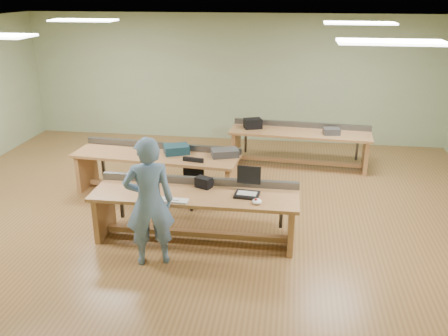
{
  "coord_description": "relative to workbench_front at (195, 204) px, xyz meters",
  "views": [
    {
      "loc": [
        1.43,
        -7.22,
        3.56
      ],
      "look_at": [
        0.45,
        -0.6,
        0.99
      ],
      "focal_mm": 38.0,
      "sensor_mm": 36.0,
      "label": 1
    }
  ],
  "objects": [
    {
      "name": "task_chair",
      "position": [
        -0.32,
        1.13,
        -0.26
      ],
      "size": [
        0.51,
        0.51,
        0.82
      ],
      "rotation": [
        0.0,
        0.0,
        -0.17
      ],
      "color": "black",
      "rests_on": "floor"
    },
    {
      "name": "wall_front",
      "position": [
        -0.09,
        -2.96,
        0.94
      ],
      "size": [
        10.0,
        0.04,
        3.0
      ],
      "primitive_type": "cube",
      "color": "gray",
      "rests_on": "floor"
    },
    {
      "name": "wall_back",
      "position": [
        -0.09,
        5.04,
        0.94
      ],
      "size": [
        10.0,
        0.04,
        3.0
      ],
      "primitive_type": "cube",
      "color": "gray",
      "rests_on": "floor"
    },
    {
      "name": "workbench_front",
      "position": [
        0.0,
        0.0,
        0.0
      ],
      "size": [
        3.02,
        0.83,
        0.86
      ],
      "rotation": [
        0.0,
        0.0,
        0.01
      ],
      "color": "#B3754B",
      "rests_on": "floor"
    },
    {
      "name": "parts_bin_grey",
      "position": [
        0.2,
        1.63,
        0.25
      ],
      "size": [
        0.53,
        0.43,
        0.13
      ],
      "primitive_type": "cube",
      "rotation": [
        0.0,
        0.0,
        0.33
      ],
      "color": "#343436",
      "rests_on": "workbench_mid"
    },
    {
      "name": "drinks_can",
      "position": [
        -1.33,
        1.64,
        0.24
      ],
      "size": [
        0.08,
        0.08,
        0.11
      ],
      "primitive_type": "cylinder",
      "rotation": [
        0.0,
        0.0,
        0.43
      ],
      "color": "white",
      "rests_on": "workbench_mid"
    },
    {
      "name": "person",
      "position": [
        -0.46,
        -0.73,
        0.34
      ],
      "size": [
        0.77,
        0.63,
        1.81
      ],
      "primitive_type": "imported",
      "rotation": [
        0.0,
        0.0,
        3.49
      ],
      "color": "#668AA8",
      "rests_on": "floor"
    },
    {
      "name": "workbench_back",
      "position": [
        1.53,
        3.39,
        -0.0
      ],
      "size": [
        2.94,
        0.97,
        0.86
      ],
      "rotation": [
        0.0,
        0.0,
        -0.07
      ],
      "color": "#B3754B",
      "rests_on": "floor"
    },
    {
      "name": "keyboard",
      "position": [
        -0.26,
        -0.34,
        0.2
      ],
      "size": [
        0.47,
        0.17,
        0.03
      ],
      "primitive_type": "cube",
      "rotation": [
        0.0,
        0.0,
        -0.04
      ],
      "color": "beige",
      "rests_on": "workbench_front"
    },
    {
      "name": "workbench_mid",
      "position": [
        -1.03,
        1.58,
        -0.0
      ],
      "size": [
        3.05,
        1.05,
        0.86
      ],
      "rotation": [
        0.0,
        0.0,
        -0.09
      ],
      "color": "#B3754B",
      "rests_on": "floor"
    },
    {
      "name": "storage_box_back",
      "position": [
        0.53,
        3.47,
        0.29
      ],
      "size": [
        0.42,
        0.36,
        0.2
      ],
      "primitive_type": "cube",
      "rotation": [
        0.0,
        0.0,
        0.36
      ],
      "color": "black",
      "rests_on": "workbench_back"
    },
    {
      "name": "laptop_base",
      "position": [
        0.76,
        -0.01,
        0.21
      ],
      "size": [
        0.37,
        0.31,
        0.04
      ],
      "primitive_type": "cube",
      "rotation": [
        0.0,
        0.0,
        -0.08
      ],
      "color": "black",
      "rests_on": "workbench_front"
    },
    {
      "name": "trackball_mouse",
      "position": [
        0.92,
        -0.24,
        0.22
      ],
      "size": [
        0.16,
        0.18,
        0.07
      ],
      "primitive_type": "ellipsoid",
      "rotation": [
        0.0,
        0.0,
        0.21
      ],
      "color": "white",
      "rests_on": "workbench_front"
    },
    {
      "name": "floor",
      "position": [
        -0.09,
        1.04,
        -0.56
      ],
      "size": [
        10.0,
        10.0,
        0.0
      ],
      "primitive_type": "plane",
      "color": "brown",
      "rests_on": "ground"
    },
    {
      "name": "camera_bag",
      "position": [
        0.09,
        0.21,
        0.27
      ],
      "size": [
        0.27,
        0.23,
        0.16
      ],
      "primitive_type": "cube",
      "rotation": [
        0.0,
        0.0,
        -0.4
      ],
      "color": "black",
      "rests_on": "workbench_front"
    },
    {
      "name": "laptop_screen",
      "position": [
        0.77,
        0.13,
        0.46
      ],
      "size": [
        0.34,
        0.05,
        0.27
      ],
      "primitive_type": "cube",
      "rotation": [
        0.0,
        0.0,
        -0.08
      ],
      "color": "black",
      "rests_on": "laptop_base"
    },
    {
      "name": "ceiling",
      "position": [
        -0.09,
        1.04,
        2.44
      ],
      "size": [
        10.0,
        10.0,
        0.0
      ],
      "primitive_type": "plane",
      "color": "silver",
      "rests_on": "wall_back"
    },
    {
      "name": "mug",
      "position": [
        -0.81,
        1.51,
        0.24
      ],
      "size": [
        0.14,
        0.14,
        0.09
      ],
      "primitive_type": "imported",
      "rotation": [
        0.0,
        0.0,
        0.21
      ],
      "color": "#343436",
      "rests_on": "workbench_mid"
    },
    {
      "name": "fluor_panels",
      "position": [
        -0.09,
        1.04,
        2.41
      ],
      "size": [
        6.2,
        3.5,
        0.03
      ],
      "color": "white",
      "rests_on": "ceiling"
    },
    {
      "name": "parts_bin_teal",
      "position": [
        -0.68,
        1.66,
        0.27
      ],
      "size": [
        0.53,
        0.47,
        0.15
      ],
      "primitive_type": "cube",
      "rotation": [
        0.0,
        0.0,
        0.41
      ],
      "color": "#133240",
      "rests_on": "workbench_mid"
    },
    {
      "name": "tray_back",
      "position": [
        2.15,
        3.25,
        0.25
      ],
      "size": [
        0.35,
        0.28,
        0.13
      ],
      "primitive_type": "cube",
      "rotation": [
        0.0,
        0.0,
        0.14
      ],
      "color": "#343436",
      "rests_on": "workbench_back"
    }
  ]
}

